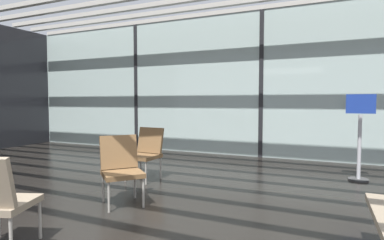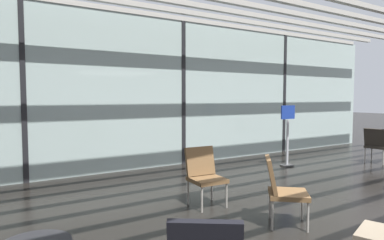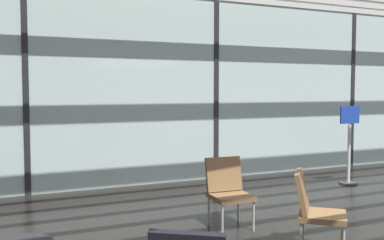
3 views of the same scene
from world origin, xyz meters
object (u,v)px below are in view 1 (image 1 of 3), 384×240
object	(u,v)px
info_sign	(360,140)
lounge_chair_2	(146,150)
parked_airplane	(299,87)
lounge_chair_0	(121,165)

from	to	relation	value
info_sign	lounge_chair_2	bearing A→B (deg)	-157.93
parked_airplane	lounge_chair_2	bearing A→B (deg)	-100.77
parked_airplane	lounge_chair_2	world-z (taller)	parked_airplane
parked_airplane	lounge_chair_0	xyz separation A→B (m)	(-1.33, -10.18, -1.44)
parked_airplane	lounge_chair_2	xyz separation A→B (m)	(-1.71, -8.98, -1.44)
parked_airplane	info_sign	distance (m)	7.90
lounge_chair_0	lounge_chair_2	xyz separation A→B (m)	(-0.38, 1.20, 0.00)
lounge_chair_0	parked_airplane	bearing A→B (deg)	34.02
info_sign	lounge_chair_0	bearing A→B (deg)	-139.07
lounge_chair_2	info_sign	xyz separation A→B (m)	(3.30, 1.34, 0.18)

